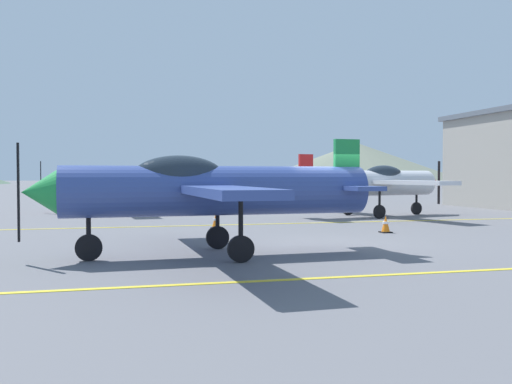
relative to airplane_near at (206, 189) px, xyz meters
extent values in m
plane|color=slate|center=(3.62, 1.04, -1.63)|extent=(400.00, 400.00, 0.00)
cube|color=yellow|center=(3.62, -3.43, -1.62)|extent=(80.00, 0.16, 0.01)
cube|color=yellow|center=(3.62, 8.17, -1.62)|extent=(80.00, 0.16, 0.01)
cylinder|color=#33478C|center=(0.32, 0.01, -0.05)|extent=(7.46, 1.49, 1.20)
cone|color=#1E8C3F|center=(-3.76, -0.15, -0.05)|extent=(0.80, 1.05, 1.02)
cube|color=black|center=(-4.20, -0.16, -0.05)|extent=(0.05, 0.13, 2.18)
ellipsoid|color=#1E2833|center=(-0.66, -0.03, 0.31)|extent=(2.22, 1.07, 0.98)
cube|color=#33478C|center=(-0.11, 0.00, 0.01)|extent=(1.57, 9.64, 0.17)
cube|color=#33478C|center=(3.70, 0.15, 0.01)|extent=(0.87, 2.86, 0.11)
cube|color=#1E8C3F|center=(3.70, 0.15, 0.61)|extent=(0.69, 0.16, 1.31)
cylinder|color=black|center=(-2.73, -0.11, -0.77)|extent=(0.11, 0.11, 1.10)
cylinder|color=black|center=(-2.73, -0.11, -1.32)|extent=(0.62, 0.15, 0.61)
cylinder|color=black|center=(0.49, 1.22, -0.77)|extent=(0.11, 0.11, 1.10)
cylinder|color=black|center=(0.49, 1.22, -1.32)|extent=(0.62, 0.15, 0.61)
cylinder|color=black|center=(0.59, -1.18, -0.77)|extent=(0.11, 0.11, 1.10)
cylinder|color=black|center=(0.59, -1.18, -1.32)|extent=(0.62, 0.15, 0.61)
cylinder|color=silver|center=(9.42, 10.96, -0.05)|extent=(7.50, 2.74, 1.20)
cone|color=red|center=(13.42, 11.82, -0.05)|extent=(0.96, 1.16, 1.02)
cube|color=black|center=(13.84, 11.91, -0.05)|extent=(0.07, 0.14, 2.18)
ellipsoid|color=#1E2833|center=(10.38, 11.16, 0.31)|extent=(2.34, 1.42, 0.98)
cube|color=silver|center=(9.85, 11.05, 0.01)|extent=(3.20, 9.63, 0.17)
cube|color=silver|center=(6.12, 10.24, 0.01)|extent=(1.35, 2.93, 0.11)
cube|color=red|center=(6.12, 10.24, 0.61)|extent=(0.70, 0.27, 1.31)
cylinder|color=black|center=(12.40, 11.60, -0.77)|extent=(0.11, 0.11, 1.10)
cylinder|color=black|center=(12.40, 11.60, -1.32)|extent=(0.62, 0.26, 0.61)
cylinder|color=black|center=(9.46, 9.74, -0.77)|extent=(0.11, 0.11, 1.10)
cylinder|color=black|center=(9.46, 9.74, -1.32)|extent=(0.62, 0.26, 0.61)
cylinder|color=black|center=(8.95, 12.08, -0.77)|extent=(0.11, 0.11, 1.10)
cylinder|color=black|center=(8.95, 12.08, -1.32)|extent=(0.62, 0.26, 0.61)
cylinder|color=silver|center=(-1.31, 17.63, -0.05)|extent=(7.49, 1.85, 1.20)
cone|color=red|center=(-5.38, 17.27, -0.05)|extent=(0.85, 1.08, 1.02)
cube|color=black|center=(-5.82, 17.23, -0.05)|extent=(0.06, 0.13, 2.18)
ellipsoid|color=#1E2833|center=(-2.29, 17.55, 0.31)|extent=(2.26, 1.17, 0.98)
cube|color=silver|center=(-1.74, 17.60, 0.01)|extent=(2.05, 9.66, 0.17)
cube|color=silver|center=(2.06, 17.93, 0.01)|extent=(1.01, 2.89, 0.11)
cube|color=red|center=(2.06, 17.93, 0.61)|extent=(0.70, 0.19, 1.31)
cylinder|color=black|center=(-4.35, 17.36, -0.77)|extent=(0.11, 0.11, 1.10)
cylinder|color=black|center=(-4.35, 17.36, -1.32)|extent=(0.62, 0.18, 0.61)
cylinder|color=black|center=(-1.20, 18.85, -0.77)|extent=(0.11, 0.11, 1.10)
cylinder|color=black|center=(-1.20, 18.85, -1.32)|extent=(0.62, 0.18, 0.61)
cylinder|color=black|center=(-0.99, 16.46, -0.77)|extent=(0.11, 0.11, 1.10)
cylinder|color=black|center=(-0.99, 16.46, -1.32)|extent=(0.62, 0.18, 0.61)
cube|color=red|center=(14.22, 28.25, -0.93)|extent=(4.30, 4.32, 0.75)
cube|color=black|center=(14.12, 28.36, -0.28)|extent=(2.82, 2.83, 0.55)
cylinder|color=black|center=(14.58, 26.61, -1.31)|extent=(0.61, 0.61, 0.64)
cylinder|color=black|center=(15.86, 27.87, -1.31)|extent=(0.61, 0.61, 0.64)
cylinder|color=black|center=(12.59, 28.63, -1.31)|extent=(0.61, 0.61, 0.64)
cylinder|color=black|center=(13.87, 29.89, -1.31)|extent=(0.61, 0.61, 0.64)
cube|color=black|center=(6.79, 3.95, -1.61)|extent=(0.36, 0.36, 0.04)
cone|color=orange|center=(6.79, 3.95, -1.31)|extent=(0.29, 0.29, 0.55)
cylinder|color=white|center=(6.79, 3.95, -1.28)|extent=(0.20, 0.20, 0.08)
cube|color=black|center=(1.44, 6.80, -1.61)|extent=(0.36, 0.36, 0.04)
cone|color=orange|center=(1.44, 6.80, -1.31)|extent=(0.29, 0.29, 0.55)
cylinder|color=white|center=(1.44, 6.80, -1.28)|extent=(0.20, 0.20, 0.08)
cone|color=slate|center=(73.80, 154.07, 4.55)|extent=(67.58, 67.58, 12.36)
camera|label=1|loc=(-2.15, -13.38, 0.33)|focal=39.33mm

